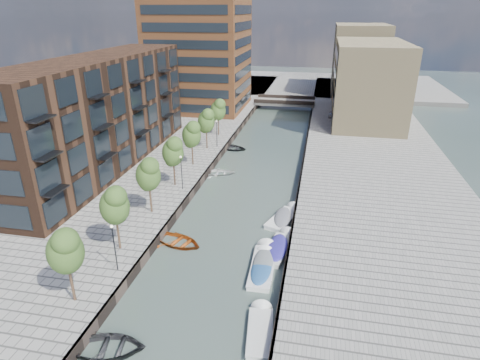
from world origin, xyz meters
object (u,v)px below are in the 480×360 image
(tree_2, at_px, (148,173))
(motorboat_1, at_px, (264,261))
(bridge, at_px, (285,102))
(car, at_px, (334,113))
(motorboat_0, at_px, (262,268))
(sloop_0, at_px, (108,351))
(motorboat_3, at_px, (280,247))
(sloop_2, at_px, (179,244))
(sloop_1, at_px, (109,351))
(tree_0, at_px, (65,249))
(sloop_3, at_px, (219,174))
(motorboat_2, at_px, (260,327))
(tree_3, at_px, (173,151))
(tree_5, at_px, (206,120))
(tree_6, at_px, (218,109))
(sloop_4, at_px, (232,149))
(tree_1, at_px, (114,204))
(tree_4, at_px, (191,134))
(motorboat_4, at_px, (285,217))

(tree_2, distance_m, motorboat_1, 14.57)
(bridge, distance_m, motorboat_1, 59.45)
(motorboat_1, relative_size, car, 1.33)
(motorboat_0, relative_size, car, 1.29)
(sloop_0, distance_m, motorboat_3, 17.11)
(sloop_2, distance_m, motorboat_1, 8.46)
(sloop_1, xyz_separation_m, motorboat_1, (8.41, 11.70, 0.22))
(tree_0, distance_m, sloop_3, 28.38)
(bridge, bearing_deg, sloop_2, -94.21)
(motorboat_1, bearing_deg, motorboat_2, -83.31)
(tree_3, distance_m, sloop_0, 24.92)
(bridge, relative_size, tree_0, 2.18)
(sloop_1, distance_m, motorboat_0, 13.56)
(bridge, relative_size, sloop_2, 2.71)
(bridge, bearing_deg, sloop_3, -96.69)
(tree_0, height_order, tree_5, same)
(tree_6, distance_m, sloop_3, 15.78)
(sloop_0, relative_size, motorboat_0, 0.92)
(bridge, relative_size, sloop_0, 2.59)
(tree_6, height_order, motorboat_1, tree_6)
(tree_2, relative_size, sloop_4, 1.25)
(sloop_4, relative_size, motorboat_0, 0.87)
(tree_1, relative_size, sloop_0, 1.18)
(sloop_1, bearing_deg, tree_6, -8.66)
(sloop_0, bearing_deg, motorboat_3, -44.34)
(tree_1, xyz_separation_m, car, (18.98, 51.26, -3.59))
(tree_4, xyz_separation_m, motorboat_2, (13.49, -27.08, -5.21))
(tree_0, xyz_separation_m, tree_4, (0.00, 28.00, 0.00))
(sloop_0, xyz_separation_m, car, (14.88, 61.26, 1.72))
(tree_0, height_order, tree_2, same)
(sloop_1, xyz_separation_m, motorboat_0, (8.43, 10.62, 0.22))
(tree_6, bearing_deg, sloop_2, -82.42)
(sloop_2, distance_m, motorboat_3, 9.50)
(motorboat_1, distance_m, motorboat_4, 8.33)
(sloop_2, xyz_separation_m, motorboat_4, (9.34, 6.85, 0.22))
(tree_0, distance_m, sloop_2, 12.19)
(sloop_3, bearing_deg, bridge, -17.33)
(tree_2, height_order, motorboat_4, tree_2)
(sloop_0, distance_m, car, 63.06)
(sloop_3, height_order, motorboat_2, motorboat_2)
(tree_1, distance_m, motorboat_2, 15.69)
(tree_2, distance_m, tree_6, 28.00)
(tree_5, distance_m, tree_6, 7.00)
(tree_4, distance_m, motorboat_2, 30.70)
(tree_3, relative_size, motorboat_2, 1.18)
(motorboat_1, bearing_deg, sloop_2, 170.30)
(bridge, xyz_separation_m, motorboat_4, (5.08, -51.03, -1.17))
(motorboat_2, height_order, motorboat_4, motorboat_4)
(tree_2, bearing_deg, bridge, 81.05)
(tree_3, distance_m, sloop_1, 24.93)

